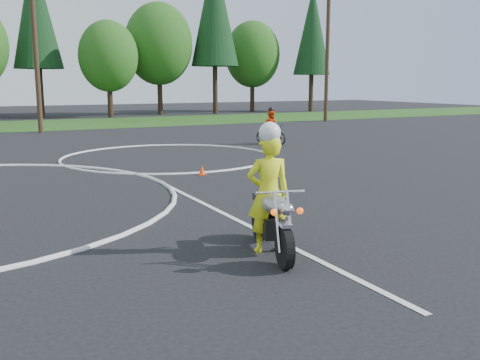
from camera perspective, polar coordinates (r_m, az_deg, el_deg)
name	(u,v)px	position (r m, az deg, el deg)	size (l,w,h in m)	color
course_markings	(14,186)	(16.08, -22.98, -0.64)	(19.05, 19.05, 0.12)	silver
primary_motorcycle	(272,220)	(8.96, 3.44, -4.31)	(1.00, 2.23, 1.19)	black
rider_primary_grp	(268,190)	(8.97, 3.06, -1.08)	(0.83, 0.66, 2.22)	#E6F319
rider_second_grp	(271,131)	(25.08, 3.32, 5.23)	(1.15, 1.91, 1.74)	black
traffic_cones	(120,177)	(15.95, -12.70, 0.32)	(17.25, 12.22, 0.30)	#FF420D
treeline	(135,38)	(48.19, -11.11, 14.66)	(38.20, 8.10, 14.52)	#382619
utility_poles	(35,40)	(32.76, -21.03, 13.81)	(41.60, 1.12, 10.00)	#473321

